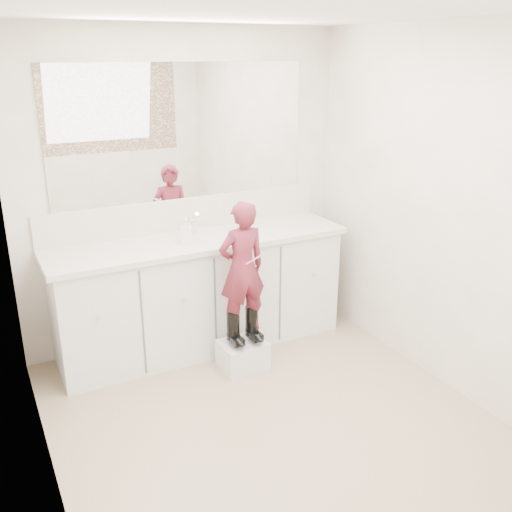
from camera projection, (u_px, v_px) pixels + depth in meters
floor at (278, 427)px, 3.55m from camera, size 3.00×3.00×0.00m
ceiling at (284, 9)px, 2.74m from camera, size 3.00×3.00×0.00m
wall_back at (184, 190)px, 4.40m from camera, size 2.60×0.00×2.60m
wall_front at (505, 372)px, 1.89m from camera, size 2.60×0.00×2.60m
wall_left at (32, 287)px, 2.58m from camera, size 0.00×3.00×3.00m
wall_right at (454, 216)px, 3.71m from camera, size 0.00×3.00×3.00m
vanity_cabinet at (201, 295)px, 4.43m from camera, size 2.20×0.55×0.85m
countertop at (200, 241)px, 4.27m from camera, size 2.28×0.58×0.04m
backsplash at (186, 214)px, 4.45m from camera, size 2.28×0.03×0.25m
mirror at (182, 133)px, 4.24m from camera, size 2.00×0.02×1.00m
faucet at (192, 226)px, 4.38m from camera, size 0.08×0.08×0.10m
cup at (245, 225)px, 4.41m from camera, size 0.15×0.15×0.10m
soap_bottle at (186, 231)px, 4.13m from camera, size 0.11×0.11×0.19m
step_stool at (243, 355)px, 4.19m from camera, size 0.33×0.28×0.21m
boot_left at (233, 328)px, 4.08m from camera, size 0.10×0.18×0.27m
boot_right at (252, 324)px, 4.15m from camera, size 0.10×0.18×0.27m
toddler at (242, 268)px, 3.96m from camera, size 0.35×0.24×0.96m
toothbrush at (254, 259)px, 3.93m from camera, size 0.14×0.01×0.06m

